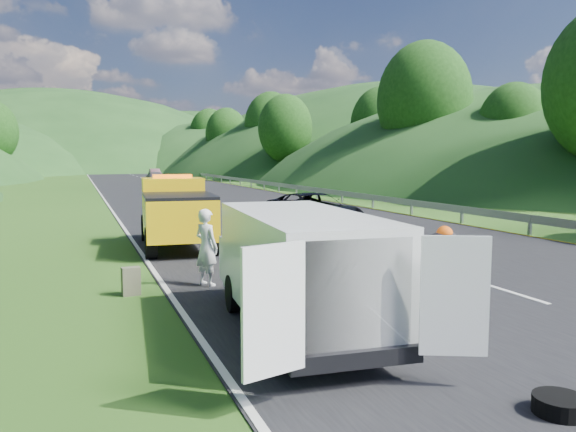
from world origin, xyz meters
name	(u,v)px	position (x,y,z in m)	size (l,w,h in m)	color
ground	(343,284)	(0.00, 0.00, 0.00)	(320.00, 320.00, 0.00)	#38661E
road_surface	(178,189)	(3.00, 40.00, 0.01)	(14.00, 200.00, 0.02)	black
guardrail	(222,182)	(10.30, 52.50, 0.00)	(0.06, 140.00, 1.52)	gray
tree_line_right	(299,179)	(23.00, 60.00, 0.00)	(14.00, 140.00, 14.00)	#25581A
hills_backdrop	(128,169)	(6.50, 134.70, 0.00)	(201.00, 288.60, 44.00)	#2D5B23
tow_truck	(176,212)	(-2.71, 6.65, 1.14)	(2.44, 5.58, 2.34)	black
white_van	(298,264)	(-2.26, -2.88, 1.14)	(3.12, 5.86, 2.02)	black
woman	(207,286)	(-2.98, 0.93, 0.00)	(0.64, 0.47, 1.75)	silver
child	(283,289)	(-1.46, 0.02, 0.00)	(0.53, 0.41, 1.09)	#CAD270
worker	(441,354)	(-0.67, -4.65, 0.00)	(1.17, 0.67, 1.81)	black
suitcase	(131,281)	(-4.66, 0.66, 0.30)	(0.38, 0.21, 0.60)	#585742
spare_tire	(559,415)	(-0.63, -6.80, 0.00)	(0.60, 0.60, 0.20)	black
passing_suv	(313,230)	(3.22, 9.24, 0.00)	(2.42, 5.25, 1.46)	black
dist_car_a	(155,185)	(2.13, 48.85, 0.00)	(1.70, 4.23, 1.44)	#464449
dist_car_b	(155,178)	(4.82, 69.67, 0.00)	(1.35, 3.86, 1.27)	brown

